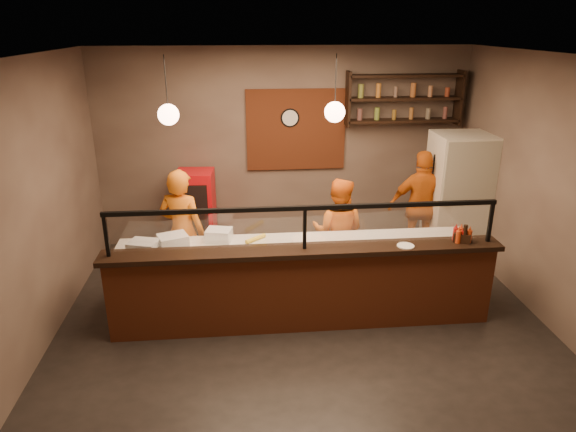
{
  "coord_description": "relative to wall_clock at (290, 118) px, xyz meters",
  "views": [
    {
      "loc": [
        -0.71,
        -5.71,
        3.52
      ],
      "look_at": [
        -0.14,
        0.3,
        1.24
      ],
      "focal_mm": 32.0,
      "sensor_mm": 36.0,
      "label": 1
    }
  ],
  "objects": [
    {
      "name": "floor",
      "position": [
        -0.1,
        -2.46,
        -2.1
      ],
      "size": [
        6.0,
        6.0,
        0.0
      ],
      "primitive_type": "plane",
      "color": "black",
      "rests_on": "ground"
    },
    {
      "name": "ceiling",
      "position": [
        -0.1,
        -2.46,
        1.1
      ],
      "size": [
        6.0,
        6.0,
        0.0
      ],
      "primitive_type": "plane",
      "rotation": [
        3.14,
        0.0,
        0.0
      ],
      "color": "#39332C",
      "rests_on": "wall_back"
    },
    {
      "name": "wall_back",
      "position": [
        -0.1,
        0.04,
        -0.5
      ],
      "size": [
        6.0,
        0.0,
        6.0
      ],
      "primitive_type": "plane",
      "rotation": [
        1.57,
        0.0,
        0.0
      ],
      "color": "#716052",
      "rests_on": "floor"
    },
    {
      "name": "wall_left",
      "position": [
        -3.1,
        -2.46,
        -0.5
      ],
      "size": [
        0.0,
        5.0,
        5.0
      ],
      "primitive_type": "plane",
      "rotation": [
        1.57,
        0.0,
        1.57
      ],
      "color": "#716052",
      "rests_on": "floor"
    },
    {
      "name": "wall_right",
      "position": [
        2.9,
        -2.46,
        -0.5
      ],
      "size": [
        0.0,
        5.0,
        5.0
      ],
      "primitive_type": "plane",
      "rotation": [
        1.57,
        0.0,
        -1.57
      ],
      "color": "#716052",
      "rests_on": "floor"
    },
    {
      "name": "wall_front",
      "position": [
        -0.1,
        -4.96,
        -0.5
      ],
      "size": [
        6.0,
        0.0,
        6.0
      ],
      "primitive_type": "plane",
      "rotation": [
        -1.57,
        0.0,
        0.0
      ],
      "color": "#716052",
      "rests_on": "floor"
    },
    {
      "name": "brick_patch",
      "position": [
        0.1,
        0.01,
        -0.2
      ],
      "size": [
        1.6,
        0.04,
        1.3
      ],
      "primitive_type": "cube",
      "color": "brown",
      "rests_on": "wall_back"
    },
    {
      "name": "service_counter",
      "position": [
        -0.1,
        -2.76,
        -1.6
      ],
      "size": [
        4.6,
        0.25,
        1.0
      ],
      "primitive_type": "cube",
      "color": "brown",
      "rests_on": "floor"
    },
    {
      "name": "counter_ledge",
      "position": [
        -0.1,
        -2.76,
        -1.07
      ],
      "size": [
        4.7,
        0.37,
        0.06
      ],
      "primitive_type": "cube",
      "color": "black",
      "rests_on": "service_counter"
    },
    {
      "name": "worktop_cabinet",
      "position": [
        -0.1,
        -2.26,
        -1.68
      ],
      "size": [
        4.6,
        0.75,
        0.85
      ],
      "primitive_type": "cube",
      "color": "gray",
      "rests_on": "floor"
    },
    {
      "name": "worktop",
      "position": [
        -0.1,
        -2.26,
        -1.23
      ],
      "size": [
        4.6,
        0.75,
        0.05
      ],
      "primitive_type": "cube",
      "color": "silver",
      "rests_on": "worktop_cabinet"
    },
    {
      "name": "sneeze_guard",
      "position": [
        -0.1,
        -2.76,
        -0.73
      ],
      "size": [
        4.5,
        0.05,
        0.52
      ],
      "color": "white",
      "rests_on": "counter_ledge"
    },
    {
      "name": "wall_shelving",
      "position": [
        1.8,
        -0.14,
        0.3
      ],
      "size": [
        1.84,
        0.28,
        0.85
      ],
      "color": "black",
      "rests_on": "wall_back"
    },
    {
      "name": "wall_clock",
      "position": [
        0.0,
        0.0,
        0.0
      ],
      "size": [
        0.3,
        0.04,
        0.3
      ],
      "primitive_type": "cylinder",
      "rotation": [
        1.57,
        0.0,
        0.0
      ],
      "color": "black",
      "rests_on": "wall_back"
    },
    {
      "name": "pendant_left",
      "position": [
        -1.6,
        -2.26,
        0.45
      ],
      "size": [
        0.24,
        0.24,
        0.77
      ],
      "color": "black",
      "rests_on": "ceiling"
    },
    {
      "name": "pendant_right",
      "position": [
        0.3,
        -2.26,
        0.45
      ],
      "size": [
        0.24,
        0.24,
        0.77
      ],
      "color": "black",
      "rests_on": "ceiling"
    },
    {
      "name": "cook_left",
      "position": [
        -1.62,
        -1.67,
        -1.22
      ],
      "size": [
        0.74,
        0.61,
        1.75
      ],
      "primitive_type": "imported",
      "rotation": [
        0.0,
        0.0,
        2.8
      ],
      "color": "orange",
      "rests_on": "floor"
    },
    {
      "name": "cook_mid",
      "position": [
        0.52,
        -1.63,
        -1.32
      ],
      "size": [
        0.92,
        0.82,
        1.55
      ],
      "primitive_type": "imported",
      "rotation": [
        0.0,
        0.0,
        2.77
      ],
      "color": "orange",
      "rests_on": "floor"
    },
    {
      "name": "cook_right",
      "position": [
        1.95,
        -0.95,
        -1.23
      ],
      "size": [
        1.06,
        0.53,
        1.74
      ],
      "primitive_type": "imported",
      "rotation": [
        0.0,
        0.0,
        3.04
      ],
      "color": "#C85B12",
      "rests_on": "floor"
    },
    {
      "name": "fridge",
      "position": [
        2.5,
        -0.95,
        -1.11
      ],
      "size": [
        0.85,
        0.79,
        1.99
      ],
      "primitive_type": "cube",
      "rotation": [
        0.0,
        0.0,
        -0.02
      ],
      "color": "beige",
      "rests_on": "floor"
    },
    {
      "name": "red_cooler",
      "position": [
        -1.54,
        -0.31,
        -1.43
      ],
      "size": [
        0.61,
        0.57,
        1.34
      ],
      "primitive_type": "cube",
      "rotation": [
        0.0,
        0.0,
        -0.07
      ],
      "color": "red",
      "rests_on": "floor"
    },
    {
      "name": "pizza_dough",
      "position": [
        0.04,
        -2.15,
        -1.19
      ],
      "size": [
        0.46,
        0.46,
        0.01
      ],
      "primitive_type": "cylinder",
      "rotation": [
        0.0,
        0.0,
        0.02
      ],
      "color": "beige",
      "rests_on": "worktop"
    },
    {
      "name": "prep_tub_a",
      "position": [
        -1.67,
        -2.24,
        -1.11
      ],
      "size": [
        0.42,
        0.38,
        0.17
      ],
      "primitive_type": "cube",
      "rotation": [
        0.0,
        0.0,
        0.37
      ],
      "color": "silver",
      "rests_on": "worktop"
    },
    {
      "name": "prep_tub_b",
      "position": [
        -1.11,
        -2.07,
        -1.12
      ],
      "size": [
        0.36,
        0.31,
        0.16
      ],
      "primitive_type": "cube",
      "rotation": [
        0.0,
        0.0,
        -0.22
      ],
      "color": "white",
      "rests_on": "worktop"
    },
    {
      "name": "prep_tub_c",
      "position": [
        -2.0,
        -2.39,
        -1.12
      ],
      "size": [
        0.39,
        0.35,
        0.17
      ],
      "primitive_type": "cube",
      "rotation": [
        0.0,
        0.0,
        -0.28
      ],
      "color": "silver",
      "rests_on": "worktop"
    },
    {
      "name": "rolling_pin",
      "position": [
        -0.65,
        -2.11,
        -1.17
      ],
      "size": [
        0.28,
        0.24,
        0.05
      ],
      "primitive_type": "cylinder",
      "rotation": [
        0.0,
        1.57,
        0.69
      ],
      "color": "yellow",
      "rests_on": "worktop"
    },
    {
      "name": "condiment_caddy",
      "position": [
        1.81,
        -2.73,
        -0.98
      ],
      "size": [
        0.25,
        0.22,
        0.11
      ],
      "primitive_type": "cube",
      "rotation": [
        0.0,
        0.0,
        -0.43
      ],
      "color": "black",
      "rests_on": "counter_ledge"
    },
    {
      "name": "pepper_mill",
      "position": [
        1.81,
        -2.79,
        -0.93
      ],
      "size": [
        0.05,
        0.05,
        0.23
      ],
      "primitive_type": "cylinder",
      "rotation": [
        0.0,
        0.0,
        0.07
      ],
      "color": "black",
      "rests_on": "counter_ledge"
    },
    {
      "name": "small_plate",
      "position": [
        1.09,
        -2.82,
        -1.03
      ],
      "size": [
        0.27,
        0.27,
        0.01
      ],
      "primitive_type": "cylinder",
      "rotation": [
        0.0,
        0.0,
        -0.41
      ],
      "color": "silver",
      "rests_on": "counter_ledge"
    }
  ]
}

